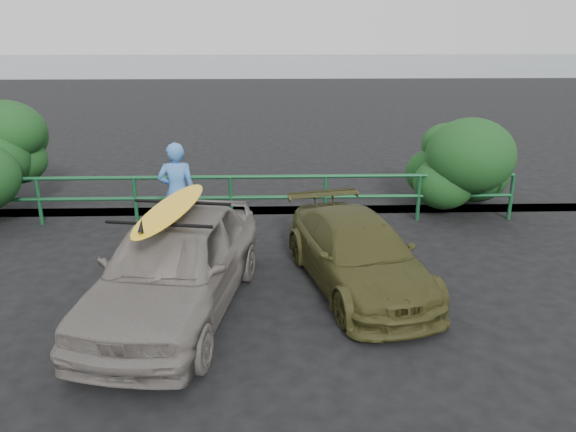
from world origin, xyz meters
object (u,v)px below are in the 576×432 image
(olive_vehicle, at_px, (358,254))
(surfboard, at_px, (171,208))
(man, at_px, (177,193))
(guardrail, at_px, (183,200))
(sedan, at_px, (175,264))

(olive_vehicle, relative_size, surfboard, 1.52)
(olive_vehicle, bearing_deg, man, 132.88)
(surfboard, bearing_deg, guardrail, 106.77)
(man, bearing_deg, guardrail, -91.20)
(man, xyz_separation_m, surfboard, (0.40, -2.91, 0.62))
(sedan, relative_size, surfboard, 1.75)
(olive_vehicle, bearing_deg, surfboard, -177.43)
(sedan, distance_m, surfboard, 0.84)
(guardrail, distance_m, sedan, 3.96)
(guardrail, bearing_deg, surfboard, -83.39)
(man, relative_size, surfboard, 0.77)
(guardrail, height_order, surfboard, surfboard)
(sedan, relative_size, man, 2.27)
(sedan, bearing_deg, surfboard, 0.00)
(olive_vehicle, xyz_separation_m, man, (-3.16, 2.14, 0.41))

